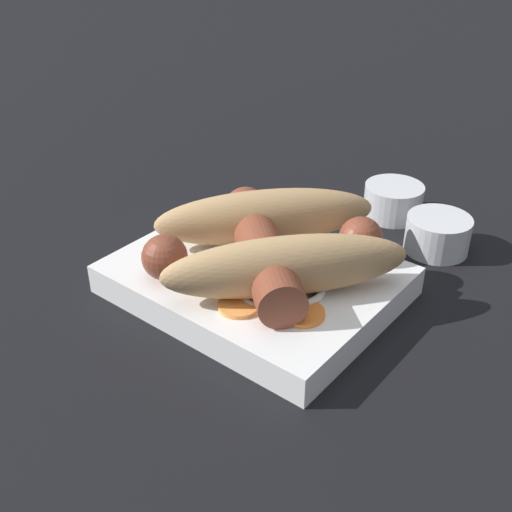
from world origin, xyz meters
TOP-DOWN VIEW (x-y plane):
  - ground_plane at (0.00, 0.00)m, footprint 3.00×3.00m
  - food_tray at (0.00, 0.00)m, footprint 0.20×0.16m
  - bread_roll at (-0.01, -0.01)m, footprint 0.20×0.21m
  - sausage at (-0.01, -0.00)m, footprint 0.14×0.15m
  - pickled_veggies at (-0.04, 0.02)m, footprint 0.08×0.08m
  - condiment_cup_near at (-0.08, -0.15)m, footprint 0.06×0.06m
  - condiment_cup_far at (-0.02, -0.18)m, footprint 0.06×0.06m

SIDE VIEW (x-z plane):
  - ground_plane at x=0.00m, z-range 0.00..0.00m
  - food_tray at x=0.00m, z-range 0.00..0.02m
  - condiment_cup_near at x=-0.08m, z-range 0.00..0.03m
  - condiment_cup_far at x=-0.02m, z-range 0.00..0.03m
  - pickled_veggies at x=-0.04m, z-range 0.02..0.03m
  - sausage at x=-0.01m, z-range 0.02..0.06m
  - bread_roll at x=-0.01m, z-range 0.02..0.07m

